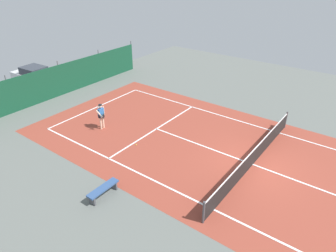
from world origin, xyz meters
TOP-DOWN VIEW (x-y plane):
  - ground_plane at (0.00, 0.00)m, footprint 36.00×36.00m
  - court_surface at (0.00, 0.00)m, footprint 11.02×26.60m
  - tennis_net at (0.00, 0.00)m, footprint 10.12×0.10m
  - back_fence at (-0.00, 16.36)m, footprint 16.30×0.98m
  - tennis_player at (-1.97, 9.18)m, footprint 0.71×0.76m
  - tennis_ball_near_player at (-2.20, 6.15)m, footprint 0.07×0.07m
  - parked_car at (-0.20, 19.17)m, footprint 2.23×4.31m
  - courtside_bench at (-6.31, 4.40)m, footprint 1.60×0.40m

SIDE VIEW (x-z plane):
  - ground_plane at x=0.00m, z-range 0.00..0.00m
  - court_surface at x=0.00m, z-range 0.00..0.01m
  - tennis_ball_near_player at x=-2.20m, z-range 0.00..0.07m
  - courtside_bench at x=-6.31m, z-range 0.13..0.62m
  - tennis_net at x=0.00m, z-range -0.04..1.06m
  - back_fence at x=0.00m, z-range -0.68..2.02m
  - parked_car at x=-0.20m, z-range 0.00..1.68m
  - tennis_player at x=-1.97m, z-range 0.14..1.78m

